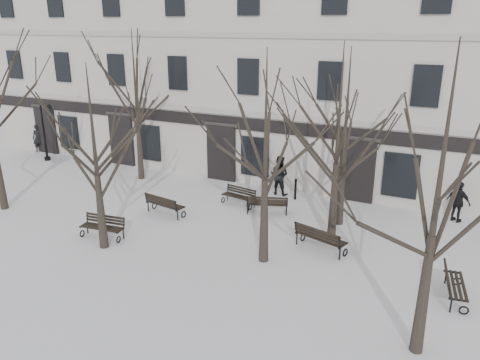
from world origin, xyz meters
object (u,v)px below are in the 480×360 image
Objects in this scene: bench_4 at (267,204)px; bench_5 at (453,284)px; tree_1 at (93,137)px; bench_0 at (103,226)px; tree_2 at (266,134)px; lamp_post at (46,128)px; tree_3 at (441,171)px; bench_1 at (164,204)px; bench_2 at (320,238)px; bench_3 at (239,196)px.

bench_5 is (7.50, -3.57, -0.00)m from bench_4.
bench_4 is (4.15, 5.53, -3.64)m from tree_1.
bench_5 is at bearing -0.76° from bench_0.
bench_4 is at bearing 39.02° from bench_0.
bench_0 is (-6.25, -1.00, -4.00)m from tree_2.
tree_3 is at bearing -21.30° from lamp_post.
tree_2 is 4.04× the size of bench_0.
bench_2 is (6.96, -0.33, 0.03)m from bench_1.
tree_1 is at bearing -164.06° from tree_2.
bench_5 is (5.98, 0.34, -4.00)m from tree_2.
bench_2 is at bearing 23.81° from tree_1.
tree_3 is 5.23m from bench_5.
bench_5 reaches higher than bench_0.
tree_1 reaches higher than lamp_post.
tree_2 is at bearing 85.15° from bench_5.
tree_1 is 13.29m from lamp_post.
bench_2 is at bearing 132.06° from tree_3.
bench_2 is at bearing 122.00° from bench_4.
tree_1 reaches higher than bench_2.
tree_1 is 5.91m from tree_2.
bench_2 is 4.62m from bench_5.
tree_2 is 17.64m from lamp_post.
lamp_post is at bearing 139.16° from bench_0.
bench_0 is at bearing -170.95° from tree_2.
lamp_post is (-10.20, 6.84, 1.52)m from bench_0.
bench_0 is at bearing -33.85° from lamp_post.
tree_3 is 3.98× the size of bench_1.
bench_2 is 18.54m from lamp_post.
bench_1 is at bearing 160.91° from tree_2.
tree_2 is at bearing -45.21° from bench_3.
bench_1 is 1.03× the size of bench_4.
bench_2 is 1.22× the size of bench_3.
bench_2 is at bearing 45.62° from tree_2.
lamp_post is (-13.36, 1.48, 1.56)m from bench_3.
bench_4 is at bearing -21.23° from bench_2.
tree_3 is at bearing 115.90° from bench_4.
tree_1 reaches higher than bench_5.
tree_2 reaches higher than bench_0.
tree_1 is 0.87× the size of tree_3.
bench_1 is 4.41m from bench_4.
tree_3 is 12.40m from bench_1.
bench_0 is 2.99m from bench_1.
tree_3 is 4.56× the size of bench_3.
bench_4 reaches higher than bench_5.
tree_1 is 3.98× the size of bench_3.
tree_1 is 7.49m from bench_3.
lamp_post is at bearing 68.12° from bench_5.
tree_1 reaches higher than bench_1.
tree_2 is at bearing 2.06° from bench_0.
bench_1 reaches higher than bench_0.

